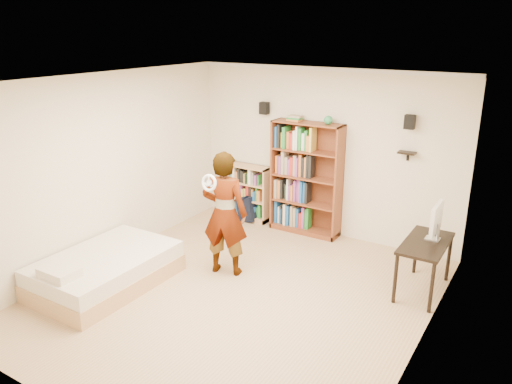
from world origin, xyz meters
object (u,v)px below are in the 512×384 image
(tall_bookshelf, at_px, (306,179))
(computer_desk, at_px, (423,267))
(low_bookshelf, at_px, (249,192))
(daybed, at_px, (106,266))
(person, at_px, (225,214))

(tall_bookshelf, height_order, computer_desk, tall_bookshelf)
(low_bookshelf, xyz_separation_m, daybed, (-0.30, -3.05, -0.22))
(low_bookshelf, bearing_deg, tall_bookshelf, -1.20)
(daybed, distance_m, person, 1.72)
(tall_bookshelf, height_order, low_bookshelf, tall_bookshelf)
(tall_bookshelf, xyz_separation_m, low_bookshelf, (-1.12, 0.02, -0.44))
(low_bookshelf, bearing_deg, daybed, -95.68)
(tall_bookshelf, distance_m, daybed, 3.41)
(computer_desk, height_order, daybed, computer_desk)
(low_bookshelf, relative_size, person, 0.56)
(daybed, xyz_separation_m, person, (1.13, 1.15, 0.60))
(daybed, bearing_deg, person, 45.35)
(tall_bookshelf, xyz_separation_m, daybed, (-1.42, -3.03, -0.66))
(person, bearing_deg, low_bookshelf, -81.93)
(person, bearing_deg, tall_bookshelf, -114.26)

